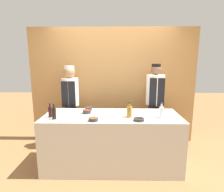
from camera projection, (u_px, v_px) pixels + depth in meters
ground_plane at (112, 165)px, 3.18m from camera, size 14.00×14.00×0.00m
cabinet_wall at (113, 86)px, 3.99m from camera, size 3.43×0.18×2.40m
counter at (112, 141)px, 3.10m from camera, size 2.18×0.82×0.88m
sauce_bowl_green at (89, 108)px, 3.29m from camera, size 0.12×0.12×0.06m
sauce_bowl_red at (87, 111)px, 3.10m from camera, size 0.14×0.14×0.06m
sauce_bowl_brown at (93, 119)px, 2.72m from camera, size 0.14×0.14×0.05m
sauce_bowl_purple at (139, 119)px, 2.72m from camera, size 0.16×0.16×0.04m
cutting_board at (106, 113)px, 3.07m from camera, size 0.39×0.24×0.02m
bottle_soy at (54, 113)px, 2.79m from camera, size 0.06×0.06×0.23m
bottle_vinegar at (129, 111)px, 2.88m from camera, size 0.09×0.09×0.24m
bottle_wine at (50, 112)px, 2.89m from camera, size 0.06×0.06×0.22m
bottle_clear at (161, 112)px, 2.84m from camera, size 0.07×0.07×0.24m
chef_left at (71, 103)px, 3.70m from camera, size 0.33×0.33×1.64m
chef_right at (155, 103)px, 3.67m from camera, size 0.35×0.35×1.68m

